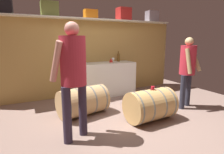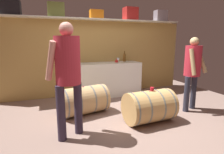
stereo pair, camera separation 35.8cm
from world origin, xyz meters
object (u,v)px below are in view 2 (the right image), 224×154
Objects in this scene: toolcase_olive at (56,10)px; wine_barrel_near at (149,106)px; visitor_tasting at (68,69)px; tasting_cup at (152,89)px; work_cabinet at (109,79)px; winemaker_pouring at (193,66)px; wine_glass at (118,59)px; toolcase_orange at (96,14)px; wine_bottle_amber at (125,57)px; red_funnel at (117,60)px; toolcase_black at (11,8)px; toolcase_red at (130,14)px; toolcase_grey at (161,16)px; wine_barrel_far at (84,100)px.

toolcase_olive reaches higher than wine_barrel_near.
tasting_cup is at bearing -26.08° from visitor_tasting.
winemaker_pouring reaches higher than work_cabinet.
wine_glass reaches higher than work_cabinet.
toolcase_orange is at bearing -69.29° from winemaker_pouring.
toolcase_orange is 2.26× the size of wine_glass.
wine_bottle_amber is 2.64× the size of red_funnel.
toolcase_orange is at bearing 141.22° from wine_glass.
winemaker_pouring is (0.74, -1.76, -0.07)m from wine_bottle_amber.
toolcase_olive is 1.32× the size of wine_bottle_amber.
visitor_tasting is (-2.54, -0.24, 0.12)m from winemaker_pouring.
wine_barrel_near is at bearing -101.07° from wine_bottle_amber.
tasting_cup is at bearing -36.56° from toolcase_black.
tasting_cup is (-0.07, -1.88, -0.32)m from red_funnel.
toolcase_red is 0.39× the size of wine_barrel_near.
visitor_tasting reaches higher than wine_glass.
visitor_tasting reaches higher than winemaker_pouring.
winemaker_pouring is 0.89× the size of visitor_tasting.
red_funnel is (-0.27, -0.09, -0.07)m from wine_bottle_amber.
visitor_tasting is at bearing -178.80° from tasting_cup.
red_funnel is 1.95m from winemaker_pouring.
toolcase_red is at bearing -175.71° from toolcase_grey.
wine_barrel_far is (-0.92, -1.05, -0.16)m from work_cabinet.
toolcase_red reaches higher than wine_barrel_near.
wine_barrel_near is at bearing -8.52° from winemaker_pouring.
wine_bottle_amber is (0.50, 0.12, 0.57)m from work_cabinet.
work_cabinet is at bearing -169.23° from toolcase_grey.
toolcase_black is at bearing 175.14° from work_cabinet.
toolcase_red is at bearing 36.04° from wine_glass.
toolcase_olive is 0.22× the size of visitor_tasting.
wine_barrel_far is at bearing -136.51° from red_funnel.
work_cabinet is at bearing 37.13° from wine_barrel_far.
toolcase_red reaches higher than visitor_tasting.
wine_barrel_near is at bearing -54.38° from toolcase_olive.
tasting_cup is (1.08, -0.79, 0.33)m from wine_barrel_far.
toolcase_orange reaches higher than visitor_tasting.
wine_barrel_far is at bearing -141.55° from wine_glass.
toolcase_orange is 2.56m from tasting_cup.
work_cabinet is 2.36m from visitor_tasting.
toolcase_black reaches higher than wine_barrel_far.
toolcase_orange is at bearing 36.16° from visitor_tasting.
wine_barrel_near is (1.38, -2.03, -1.87)m from toolcase_olive.
toolcase_olive is 1.94m from red_funnel.
winemaker_pouring is (3.46, -1.83, -1.22)m from toolcase_black.
work_cabinet is 1.86m from tasting_cup.
toolcase_orange is (0.99, 0.00, -0.05)m from toolcase_olive.
wine_barrel_far is 1.37m from tasting_cup.
toolcase_olive is 5.75× the size of tasting_cup.
toolcase_olive is 0.23× the size of work_cabinet.
wine_glass is at bearing -43.80° from work_cabinet.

